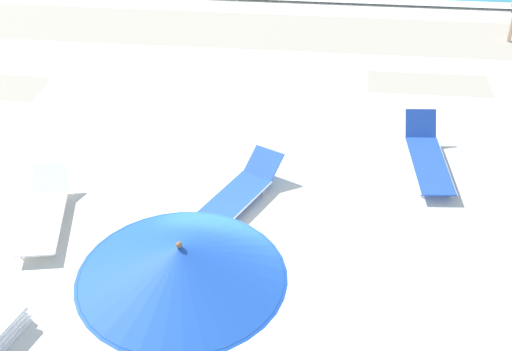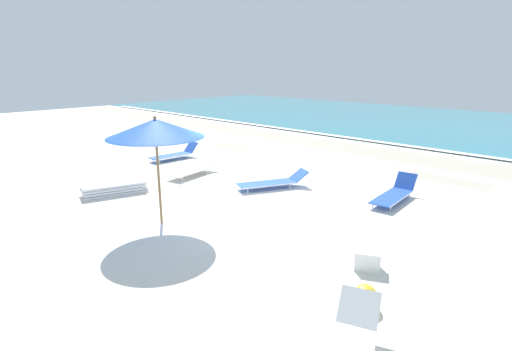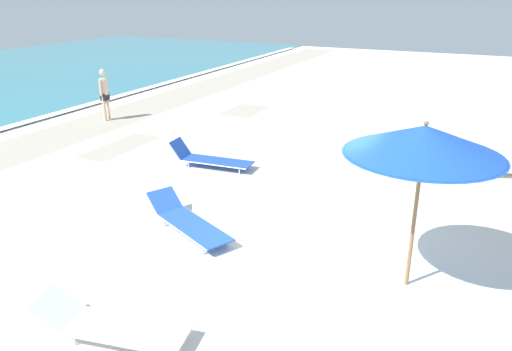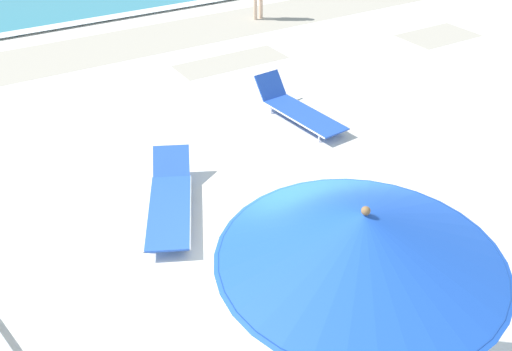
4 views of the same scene
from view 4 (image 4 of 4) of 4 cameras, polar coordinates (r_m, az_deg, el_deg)
The scene contains 4 objects.
ground_plane at distance 7.55m, azimuth 3.65°, elevation -10.34°, with size 60.00×60.00×0.16m.
beach_umbrella at distance 4.41m, azimuth 10.58°, elevation -6.15°, with size 2.27×2.27×2.63m.
sun_lounger_near_water_right at distance 11.03m, azimuth 4.14°, elevation 6.66°, with size 0.78×2.20×0.63m.
sun_lounger_mid_beach_solo at distance 8.53m, azimuth -8.62°, elevation -2.40°, with size 1.54×2.29×0.50m.
Camera 4 is at (-3.26, -4.43, 5.08)m, focal length 40.00 mm.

